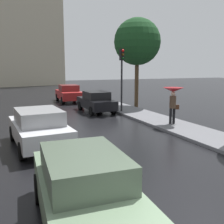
{
  "coord_description": "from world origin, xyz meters",
  "views": [
    {
      "loc": [
        -3.24,
        -2.46,
        3.1
      ],
      "look_at": [
        1.26,
        7.97,
        1.16
      ],
      "focal_mm": 41.76,
      "sensor_mm": 36.0,
      "label": 1
    }
  ],
  "objects": [
    {
      "name": "distant_tower",
      "position": [
        0.48,
        46.44,
        9.83
      ],
      "size": [
        14.42,
        9.72,
        24.78
      ],
      "color": "#B2A88E",
      "rests_on": "ground"
    },
    {
      "name": "car_black_behind_camera",
      "position": [
        2.91,
        14.66,
        0.74
      ],
      "size": [
        1.76,
        4.04,
        1.46
      ],
      "rotation": [
        0.0,
        0.0,
        -0.0
      ],
      "color": "black",
      "rests_on": "ground"
    },
    {
      "name": "car_white_near_kerb",
      "position": [
        -1.94,
        7.83,
        0.78
      ],
      "size": [
        2.09,
        4.2,
        1.51
      ],
      "rotation": [
        0.0,
        0.0,
        3.2
      ],
      "color": "silver",
      "rests_on": "ground"
    },
    {
      "name": "car_red_mid_road",
      "position": [
        2.49,
        20.76,
        0.78
      ],
      "size": [
        2.01,
        4.28,
        1.55
      ],
      "rotation": [
        0.0,
        0.0,
        -0.04
      ],
      "color": "maroon",
      "rests_on": "ground"
    },
    {
      "name": "traffic_light",
      "position": [
        4.34,
        13.46,
        3.05
      ],
      "size": [
        0.26,
        0.39,
        4.18
      ],
      "color": "black",
      "rests_on": "sidewalk_strip"
    },
    {
      "name": "car_green_far_lane",
      "position": [
        -1.89,
        2.01,
        0.8
      ],
      "size": [
        1.9,
        4.12,
        1.53
      ],
      "rotation": [
        0.0,
        0.0,
        3.08
      ],
      "color": "slate",
      "rests_on": "ground"
    },
    {
      "name": "street_tree_near",
      "position": [
        6.69,
        15.67,
        5.04
      ],
      "size": [
        3.58,
        3.58,
        6.85
      ],
      "color": "#4C3823",
      "rests_on": "ground"
    },
    {
      "name": "pedestrian_with_umbrella_far",
      "position": [
        5.09,
        8.76,
        1.69
      ],
      "size": [
        1.06,
        1.06,
        1.93
      ],
      "rotation": [
        0.0,
        0.0,
        2.86
      ],
      "color": "black",
      "rests_on": "sidewalk_strip"
    }
  ]
}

